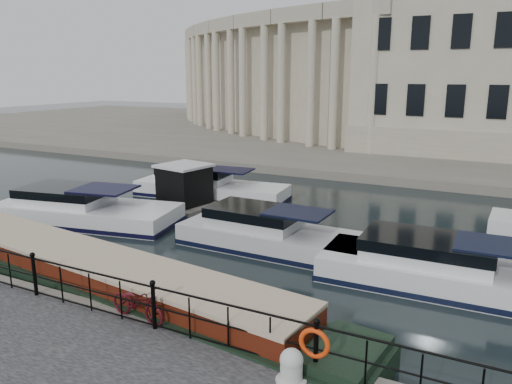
% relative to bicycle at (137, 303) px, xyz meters
% --- Properties ---
extents(ground_plane, '(160.00, 160.00, 0.00)m').
position_rel_bicycle_xyz_m(ground_plane, '(0.62, 2.10, -0.99)').
color(ground_plane, black).
rests_on(ground_plane, ground).
extents(far_bank, '(120.00, 42.00, 0.55)m').
position_rel_bicycle_xyz_m(far_bank, '(0.62, 41.10, -0.72)').
color(far_bank, '#6B665B').
rests_on(far_bank, ground_plane).
extents(railing, '(24.14, 0.14, 1.22)m').
position_rel_bicycle_xyz_m(railing, '(0.62, -0.15, 0.21)').
color(railing, black).
rests_on(railing, near_quay).
extents(civic_building, '(53.55, 31.84, 16.85)m').
position_rel_bicycle_xyz_m(civic_building, '(-0.38, 36.81, 6.04)').
color(civic_building, '#ADA38C').
rests_on(civic_building, far_bank).
extents(bicycle, '(1.75, 0.79, 0.89)m').
position_rel_bicycle_xyz_m(bicycle, '(0.00, 0.00, 0.00)').
color(bicycle, '#4C0D16').
rests_on(bicycle, near_quay).
extents(mooring_bollard, '(0.61, 0.61, 0.69)m').
position_rel_bicycle_xyz_m(mooring_bollard, '(4.29, -0.59, -0.12)').
color(mooring_bollard, silver).
rests_on(mooring_bollard, near_quay).
extents(life_ring_post, '(0.65, 0.18, 1.06)m').
position_rel_bicycle_xyz_m(life_ring_post, '(4.59, -0.16, 0.22)').
color(life_ring_post, black).
rests_on(life_ring_post, near_quay).
extents(narrowboat, '(17.35, 4.33, 1.62)m').
position_rel_bicycle_xyz_m(narrowboat, '(-2.73, 1.55, -0.63)').
color(narrowboat, black).
rests_on(narrowboat, ground_plane).
extents(harbour_hut, '(3.38, 2.99, 2.18)m').
position_rel_bicycle_xyz_m(harbour_hut, '(-6.28, 10.92, -0.04)').
color(harbour_hut, '#6B665B').
rests_on(harbour_hut, ground_plane).
extents(cabin_cruisers, '(27.01, 10.09, 1.99)m').
position_rel_bicycle_xyz_m(cabin_cruisers, '(-0.28, 9.06, -0.63)').
color(cabin_cruisers, white).
rests_on(cabin_cruisers, ground_plane).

